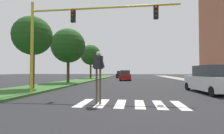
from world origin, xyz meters
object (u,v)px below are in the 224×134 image
at_px(suv_crossing, 211,80).
at_px(sedan_midblock, 125,76).
at_px(tree_mid, 33,36).
at_px(sedan_far_horizon, 121,74).
at_px(tree_far, 68,46).
at_px(traffic_light_gantry, 73,27).
at_px(tree_distant, 91,55).
at_px(sedan_distant, 121,75).
at_px(pedestrian_performer, 98,69).

bearing_deg(suv_crossing, sedan_midblock, 113.25).
bearing_deg(tree_mid, sedan_far_horizon, 84.33).
distance_m(tree_far, traffic_light_gantry, 11.06).
xyz_separation_m(tree_distant, suv_crossing, (14.41, -21.24, -4.08)).
relative_size(tree_far, suv_crossing, 1.44).
bearing_deg(sedan_midblock, suv_crossing, -66.75).
xyz_separation_m(tree_distant, sedan_far_horizon, (4.89, 21.30, -4.25)).
height_order(tree_mid, sedan_distant, tree_mid).
distance_m(suv_crossing, sedan_far_horizon, 43.59).
bearing_deg(pedestrian_performer, tree_far, 117.89).
distance_m(tree_far, tree_distant, 13.64).
xyz_separation_m(pedestrian_performer, sedan_far_horizon, (-2.41, 47.49, -0.90)).
height_order(traffic_light_gantry, sedan_distant, traffic_light_gantry).
bearing_deg(sedan_midblock, sedan_far_horizon, 95.50).
distance_m(pedestrian_performer, sedan_midblock, 21.26).
height_order(tree_far, traffic_light_gantry, tree_far).
xyz_separation_m(tree_far, sedan_midblock, (6.77, 8.67, -4.01)).
bearing_deg(sedan_far_horizon, pedestrian_performer, -87.10).
height_order(sedan_midblock, sedan_distant, sedan_midblock).
xyz_separation_m(pedestrian_performer, sedan_midblock, (0.12, 21.24, -0.86)).
distance_m(tree_mid, traffic_light_gantry, 5.11).
bearing_deg(suv_crossing, tree_mid, 179.85).
xyz_separation_m(tree_far, sedan_distant, (5.19, 19.41, -4.04)).
height_order(tree_far, tree_distant, tree_distant).
xyz_separation_m(traffic_light_gantry, sedan_far_horizon, (-0.22, 45.03, -3.63)).
xyz_separation_m(tree_far, traffic_light_gantry, (4.46, -10.11, -0.43)).
bearing_deg(suv_crossing, traffic_light_gantry, -165.00).
height_order(tree_mid, pedestrian_performer, tree_mid).
relative_size(tree_distant, traffic_light_gantry, 0.73).
xyz_separation_m(tree_distant, sedan_distant, (5.83, 5.79, -4.23)).
bearing_deg(tree_distant, traffic_light_gantry, -77.86).
bearing_deg(sedan_midblock, traffic_light_gantry, -96.99).
distance_m(tree_far, sedan_distant, 20.50).
relative_size(tree_mid, sedan_far_horizon, 1.34).
height_order(tree_distant, traffic_light_gantry, tree_distant).
relative_size(tree_far, traffic_light_gantry, 0.72).
height_order(traffic_light_gantry, suv_crossing, traffic_light_gantry).
bearing_deg(tree_mid, sedan_midblock, 67.46).
bearing_deg(tree_distant, sedan_far_horizon, 77.08).
height_order(traffic_light_gantry, sedan_midblock, traffic_light_gantry).
relative_size(sedan_distant, sedan_far_horizon, 0.93).
bearing_deg(pedestrian_performer, traffic_light_gantry, 131.69).
height_order(tree_mid, suv_crossing, tree_mid).
bearing_deg(sedan_distant, sedan_far_horizon, 93.49).
xyz_separation_m(tree_mid, pedestrian_performer, (6.63, -4.98, -2.80)).
bearing_deg(pedestrian_performer, suv_crossing, 34.81).
height_order(tree_far, sedan_far_horizon, tree_far).
distance_m(traffic_light_gantry, sedan_distant, 29.75).
bearing_deg(tree_far, traffic_light_gantry, -66.18).
xyz_separation_m(tree_distant, traffic_light_gantry, (5.11, -23.73, -0.62)).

